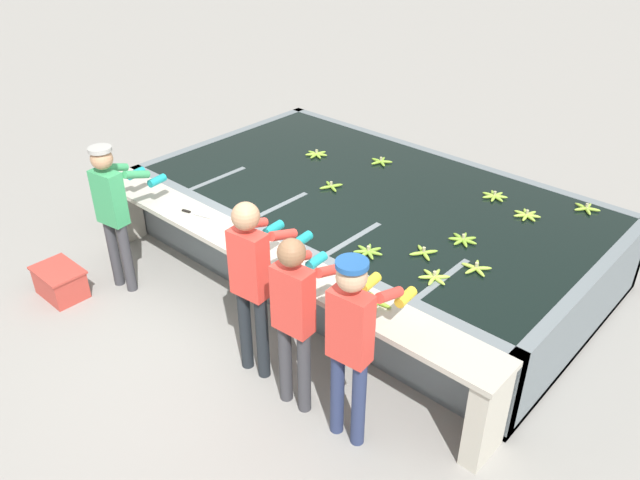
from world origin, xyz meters
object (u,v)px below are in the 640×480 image
(banana_bunch_floating_5, at_px, (586,208))
(banana_bunch_floating_7, at_px, (381,162))
(banana_bunch_floating_2, at_px, (434,277))
(banana_bunch_floating_0, at_px, (424,253))
(banana_bunch_floating_6, at_px, (476,268))
(worker_1, at_px, (253,274))
(banana_bunch_floating_4, at_px, (368,251))
(banana_bunch_floating_10, at_px, (316,154))
(crate, at_px, (60,282))
(worker_3, at_px, (352,335))
(worker_0, at_px, (114,205))
(worker_2, at_px, (296,310))
(banana_bunch_floating_8, at_px, (331,186))
(banana_bunch_floating_3, at_px, (463,240))
(banana_bunch_floating_9, at_px, (527,215))
(knife_0, at_px, (192,213))
(banana_bunch_floating_1, at_px, (494,196))
(banana_bunch_ledge_0, at_px, (377,302))

(banana_bunch_floating_5, bearing_deg, banana_bunch_floating_7, -168.33)
(banana_bunch_floating_2, relative_size, banana_bunch_floating_5, 1.01)
(banana_bunch_floating_0, xyz_separation_m, banana_bunch_floating_6, (0.49, 0.10, -0.00))
(worker_1, relative_size, banana_bunch_floating_0, 6.78)
(banana_bunch_floating_4, relative_size, banana_bunch_floating_10, 1.00)
(banana_bunch_floating_5, relative_size, crate, 0.50)
(worker_3, xyz_separation_m, banana_bunch_floating_2, (-0.08, 1.22, -0.14))
(worker_1, bearing_deg, worker_0, -178.41)
(worker_2, relative_size, banana_bunch_floating_4, 5.78)
(banana_bunch_floating_6, distance_m, crate, 4.26)
(banana_bunch_floating_5, height_order, banana_bunch_floating_8, same)
(banana_bunch_floating_3, bearing_deg, banana_bunch_floating_9, 75.38)
(banana_bunch_floating_5, xyz_separation_m, banana_bunch_floating_6, (-0.27, -1.77, 0.00))
(worker_1, xyz_separation_m, knife_0, (-1.49, 0.51, -0.16))
(banana_bunch_floating_8, height_order, banana_bunch_floating_9, same)
(banana_bunch_floating_2, height_order, crate, banana_bunch_floating_2)
(worker_1, relative_size, worker_3, 1.03)
(banana_bunch_floating_10, bearing_deg, knife_0, -87.97)
(worker_1, xyz_separation_m, worker_3, (1.10, -0.03, -0.02))
(worker_0, distance_m, banana_bunch_floating_2, 3.29)
(banana_bunch_floating_4, relative_size, banana_bunch_floating_5, 1.01)
(banana_bunch_floating_1, distance_m, banana_bunch_floating_4, 1.83)
(worker_3, bearing_deg, banana_bunch_floating_1, 98.79)
(banana_bunch_floating_3, relative_size, banana_bunch_floating_8, 1.04)
(worker_2, relative_size, banana_bunch_floating_10, 5.76)
(worker_2, bearing_deg, banana_bunch_floating_10, 129.76)
(banana_bunch_floating_7, bearing_deg, worker_2, -64.49)
(worker_3, bearing_deg, banana_bunch_floating_10, 136.59)
(banana_bunch_floating_2, bearing_deg, crate, -151.89)
(banana_bunch_floating_7, distance_m, knife_0, 2.43)
(worker_1, distance_m, worker_2, 0.56)
(worker_2, xyz_separation_m, knife_0, (-2.04, 0.56, -0.11))
(banana_bunch_floating_2, xyz_separation_m, banana_bunch_floating_3, (-0.15, 0.72, -0.00))
(worker_2, bearing_deg, banana_bunch_floating_2, 69.22)
(banana_bunch_floating_2, height_order, banana_bunch_floating_4, same)
(worker_1, height_order, worker_2, worker_1)
(banana_bunch_floating_2, xyz_separation_m, banana_bunch_floating_5, (0.47, 2.14, 0.00))
(banana_bunch_floating_8, height_order, crate, banana_bunch_floating_8)
(worker_1, bearing_deg, crate, -165.17)
(banana_bunch_floating_2, distance_m, knife_0, 2.60)
(worker_2, xyz_separation_m, crate, (-2.93, -0.58, -0.80))
(banana_bunch_floating_6, xyz_separation_m, knife_0, (-2.71, -1.05, -0.01))
(worker_1, relative_size, banana_bunch_ledge_0, 6.17)
(worker_1, height_order, banana_bunch_floating_5, worker_1)
(banana_bunch_floating_1, relative_size, banana_bunch_ledge_0, 1.02)
(worker_2, height_order, banana_bunch_floating_3, worker_2)
(worker_3, bearing_deg, knife_0, 168.32)
(banana_bunch_floating_1, distance_m, banana_bunch_floating_8, 1.78)
(banana_bunch_floating_1, height_order, banana_bunch_floating_10, same)
(knife_0, bearing_deg, banana_bunch_floating_8, 64.85)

